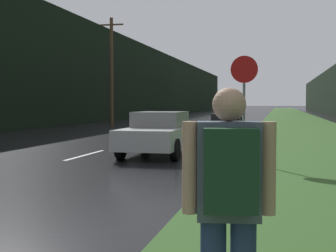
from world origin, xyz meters
TOP-DOWN VIEW (x-y plane):
  - grass_verge at (7.48, 40.00)m, footprint 6.00×240.00m
  - lane_stripe_c at (0.00, 13.13)m, footprint 0.12×3.00m
  - lane_stripe_d at (0.00, 20.13)m, footprint 0.12×3.00m
  - lane_stripe_e at (0.00, 27.13)m, footprint 0.12×3.00m
  - lane_stripe_f at (0.00, 34.13)m, footprint 0.12×3.00m
  - treeline_far_side at (-10.48, 50.00)m, footprint 2.00×140.00m
  - utility_pole_far at (-5.97, 31.82)m, footprint 1.80×0.24m
  - stop_sign at (4.99, 12.37)m, footprint 0.74×0.07m
  - hitchhiker_with_backpack at (5.61, 2.43)m, footprint 0.60×0.46m
  - car_passing_near at (2.24, 13.79)m, footprint 1.84×4.29m
  - car_passing_far at (2.24, 34.05)m, footprint 1.94×4.32m
  - delivery_truck at (-2.24, 75.20)m, footprint 2.60×7.60m

SIDE VIEW (x-z plane):
  - lane_stripe_c at x=0.00m, z-range 0.00..0.01m
  - lane_stripe_d at x=0.00m, z-range 0.00..0.01m
  - lane_stripe_e at x=0.00m, z-range 0.00..0.01m
  - lane_stripe_f at x=0.00m, z-range 0.00..0.01m
  - grass_verge at x=7.48m, z-range 0.00..0.02m
  - car_passing_near at x=2.24m, z-range 0.01..1.37m
  - car_passing_far at x=2.24m, z-range 0.00..1.37m
  - hitchhiker_with_backpack at x=5.61m, z-range 0.13..1.86m
  - delivery_truck at x=-2.24m, z-range 0.09..3.50m
  - stop_sign at x=4.99m, z-range 0.37..3.30m
  - utility_pole_far at x=-5.97m, z-range 0.13..7.97m
  - treeline_far_side at x=-10.48m, z-range 0.00..8.55m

